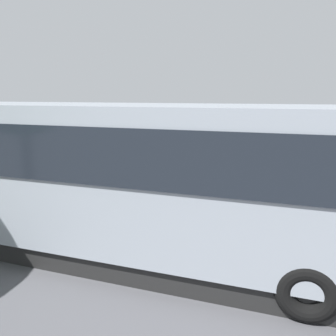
# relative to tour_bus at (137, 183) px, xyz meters

# --- Properties ---
(ground_plane) EXTENTS (80.00, 80.00, 0.00)m
(ground_plane) POSITION_rel_tour_bus_xyz_m (-0.92, -4.04, -1.64)
(ground_plane) COLOR #4C4C51
(tour_bus) EXTENTS (9.62, 3.12, 3.25)m
(tour_bus) POSITION_rel_tour_bus_xyz_m (0.00, 0.00, 0.00)
(tour_bus) COLOR #8C939E
(tour_bus) RESTS_ON ground_plane
(spectator_far_left) EXTENTS (0.57, 0.40, 1.71)m
(spectator_far_left) POSITION_rel_tour_bus_xyz_m (-1.04, -2.76, -0.62)
(spectator_far_left) COLOR black
(spectator_far_left) RESTS_ON ground_plane
(spectator_left) EXTENTS (0.57, 0.33, 1.66)m
(spectator_left) POSITION_rel_tour_bus_xyz_m (-0.10, -3.09, -0.66)
(spectator_left) COLOR black
(spectator_left) RESTS_ON ground_plane
(spectator_centre) EXTENTS (0.58, 0.37, 1.71)m
(spectator_centre) POSITION_rel_tour_bus_xyz_m (1.12, -2.83, -0.63)
(spectator_centre) COLOR black
(spectator_centre) RESTS_ON ground_plane
(parked_motorcycle_silver) EXTENTS (2.05, 0.58, 0.99)m
(parked_motorcycle_silver) POSITION_rel_tour_bus_xyz_m (2.28, -2.23, -1.16)
(parked_motorcycle_silver) COLOR black
(parked_motorcycle_silver) RESTS_ON ground_plane
(stunt_motorcycle) EXTENTS (1.99, 0.85, 1.23)m
(stunt_motorcycle) POSITION_rel_tour_bus_xyz_m (3.66, -5.83, -1.03)
(stunt_motorcycle) COLOR black
(stunt_motorcycle) RESTS_ON ground_plane
(traffic_cone) EXTENTS (0.34, 0.34, 0.63)m
(traffic_cone) POSITION_rel_tour_bus_xyz_m (1.59, -6.00, -1.34)
(traffic_cone) COLOR orange
(traffic_cone) RESTS_ON ground_plane
(bay_line_b) EXTENTS (0.32, 4.92, 0.01)m
(bay_line_b) POSITION_rel_tour_bus_xyz_m (-1.74, -4.28, -1.64)
(bay_line_b) COLOR white
(bay_line_b) RESTS_ON ground_plane
(bay_line_c) EXTENTS (0.29, 4.36, 0.01)m
(bay_line_c) POSITION_rel_tour_bus_xyz_m (1.25, -4.28, -1.64)
(bay_line_c) COLOR white
(bay_line_c) RESTS_ON ground_plane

